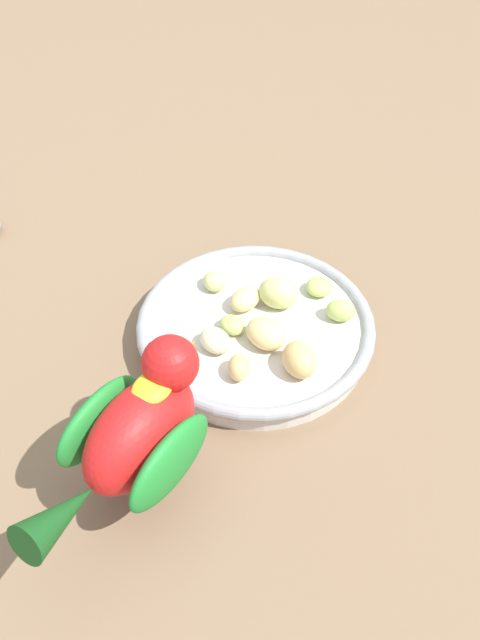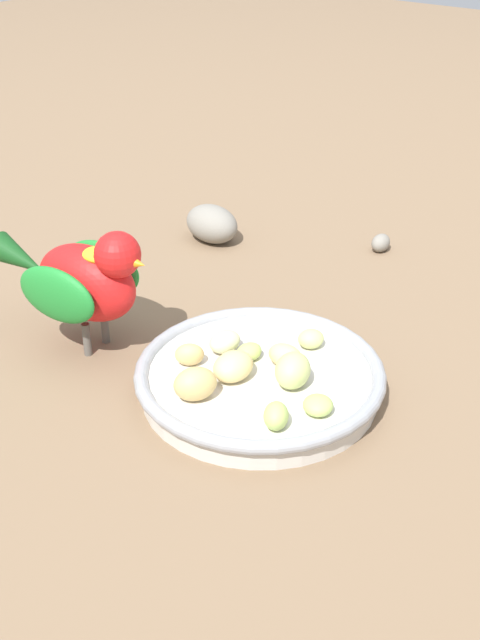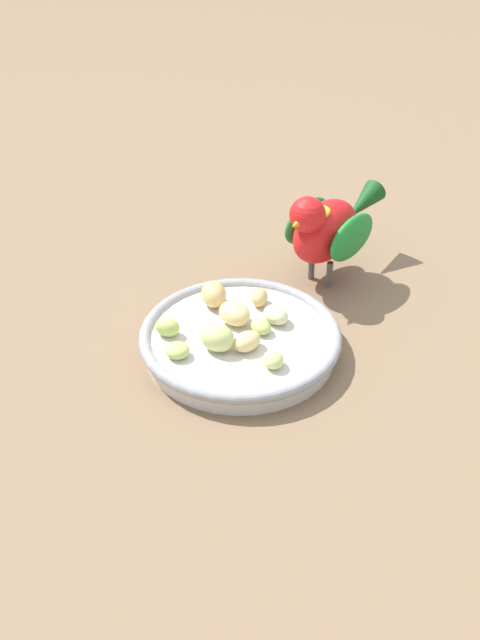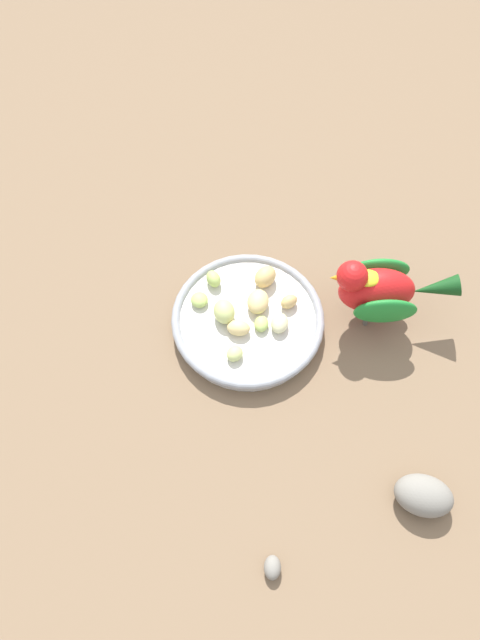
% 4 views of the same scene
% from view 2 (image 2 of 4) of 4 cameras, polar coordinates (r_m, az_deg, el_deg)
% --- Properties ---
extents(ground_plane, '(4.00, 4.00, 0.00)m').
position_cam_2_polar(ground_plane, '(0.74, 3.42, -4.48)').
color(ground_plane, '#7A6047').
extents(feeding_bowl, '(0.22, 0.22, 0.03)m').
position_cam_2_polar(feeding_bowl, '(0.72, 1.40, -4.15)').
color(feeding_bowl, beige).
rests_on(feeding_bowl, ground_plane).
extents(apple_piece_0, '(0.02, 0.03, 0.02)m').
position_cam_2_polar(apple_piece_0, '(0.73, 0.65, -2.26)').
color(apple_piece_0, '#B2CC66').
rests_on(apple_piece_0, feeding_bowl).
extents(apple_piece_1, '(0.03, 0.03, 0.02)m').
position_cam_2_polar(apple_piece_1, '(0.65, 2.55, -6.75)').
color(apple_piece_1, '#B2CC66').
rests_on(apple_piece_1, feeding_bowl).
extents(apple_piece_2, '(0.04, 0.05, 0.03)m').
position_cam_2_polar(apple_piece_2, '(0.69, 3.73, -3.56)').
color(apple_piece_2, '#C6D17A').
rests_on(apple_piece_2, feeding_bowl).
extents(apple_piece_3, '(0.03, 0.04, 0.02)m').
position_cam_2_polar(apple_piece_3, '(0.70, -0.48, -3.28)').
color(apple_piece_3, '#E5C67F').
rests_on(apple_piece_3, feeding_bowl).
extents(apple_piece_4, '(0.03, 0.03, 0.02)m').
position_cam_2_polar(apple_piece_4, '(0.74, -1.08, -1.53)').
color(apple_piece_4, beige).
rests_on(apple_piece_4, feeding_bowl).
extents(apple_piece_5, '(0.03, 0.03, 0.02)m').
position_cam_2_polar(apple_piece_5, '(0.67, 5.51, -5.99)').
color(apple_piece_5, '#B2CC66').
rests_on(apple_piece_5, feeding_bowl).
extents(apple_piece_6, '(0.03, 0.03, 0.02)m').
position_cam_2_polar(apple_piece_6, '(0.72, -3.58, -2.44)').
color(apple_piece_6, tan).
rests_on(apple_piece_6, feeding_bowl).
extents(apple_piece_7, '(0.04, 0.05, 0.03)m').
position_cam_2_polar(apple_piece_7, '(0.68, -3.18, -4.51)').
color(apple_piece_7, tan).
rests_on(apple_piece_7, feeding_bowl).
extents(apple_piece_8, '(0.03, 0.02, 0.02)m').
position_cam_2_polar(apple_piece_8, '(0.72, 3.28, -2.55)').
color(apple_piece_8, '#E5C67F').
rests_on(apple_piece_8, feeding_bowl).
extents(apple_piece_9, '(0.03, 0.03, 0.02)m').
position_cam_2_polar(apple_piece_9, '(0.75, 5.18, -1.40)').
color(apple_piece_9, '#C6D17A').
rests_on(apple_piece_9, feeding_bowl).
extents(parrot, '(0.19, 0.10, 0.13)m').
position_cam_2_polar(parrot, '(0.77, -10.96, 2.96)').
color(parrot, '#59544C').
rests_on(parrot, ground_plane).
extents(rock_large, '(0.08, 0.06, 0.05)m').
position_cam_2_polar(rock_large, '(1.01, -2.00, 6.79)').
color(rock_large, gray).
rests_on(rock_large, ground_plane).
extents(pebble_0, '(0.02, 0.03, 0.02)m').
position_cam_2_polar(pebble_0, '(1.00, 9.88, 5.37)').
color(pebble_0, gray).
rests_on(pebble_0, ground_plane).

